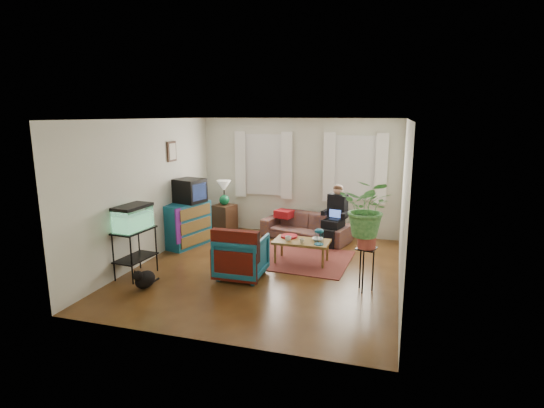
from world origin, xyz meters
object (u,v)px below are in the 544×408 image
(armchair, at_px, (242,254))
(plant_stand, at_px, (365,269))
(side_table, at_px, (225,218))
(aquarium_stand, at_px, (136,253))
(dresser, at_px, (187,224))
(coffee_table, at_px, (301,252))
(sofa, at_px, (306,222))

(armchair, relative_size, plant_stand, 1.13)
(side_table, height_order, plant_stand, plant_stand)
(aquarium_stand, relative_size, plant_stand, 1.17)
(side_table, bearing_deg, dresser, -105.69)
(armchair, bearing_deg, side_table, -62.04)
(aquarium_stand, bearing_deg, plant_stand, 12.19)
(armchair, relative_size, coffee_table, 0.78)
(plant_stand, bearing_deg, side_table, 143.09)
(sofa, height_order, aquarium_stand, aquarium_stand)
(dresser, xyz_separation_m, armchair, (1.70, -1.32, -0.06))
(sofa, distance_m, aquarium_stand, 3.73)
(aquarium_stand, distance_m, plant_stand, 3.77)
(coffee_table, xyz_separation_m, plant_stand, (1.22, -0.98, 0.14))
(armchair, bearing_deg, dresser, -38.09)
(aquarium_stand, xyz_separation_m, armchair, (1.71, 0.48, -0.01))
(side_table, xyz_separation_m, coffee_table, (2.17, -1.56, -0.11))
(side_table, bearing_deg, plant_stand, -36.91)
(dresser, distance_m, aquarium_stand, 1.80)
(plant_stand, bearing_deg, aquarium_stand, -172.99)
(armchair, bearing_deg, plant_stand, 179.12)
(sofa, xyz_separation_m, dresser, (-2.27, -1.15, 0.08))
(sofa, relative_size, coffee_table, 1.90)
(sofa, xyz_separation_m, side_table, (-1.93, 0.06, -0.06))
(coffee_table, bearing_deg, armchair, -128.42)
(coffee_table, bearing_deg, aquarium_stand, -148.64)
(sofa, bearing_deg, coffee_table, -65.18)
(dresser, relative_size, armchair, 1.28)
(dresser, height_order, coffee_table, dresser)
(armchair, xyz_separation_m, coffee_table, (0.81, 0.96, -0.18))
(sofa, xyz_separation_m, armchair, (-0.57, -2.47, 0.02))
(aquarium_stand, height_order, armchair, aquarium_stand)
(aquarium_stand, xyz_separation_m, plant_stand, (3.74, 0.46, -0.06))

